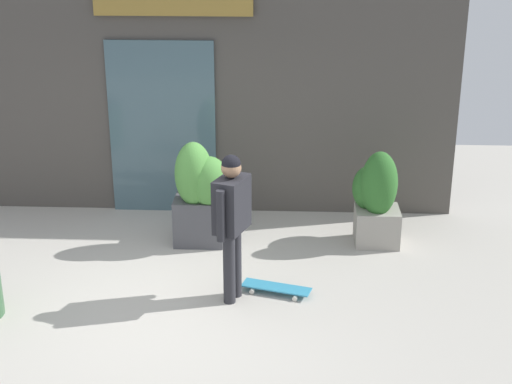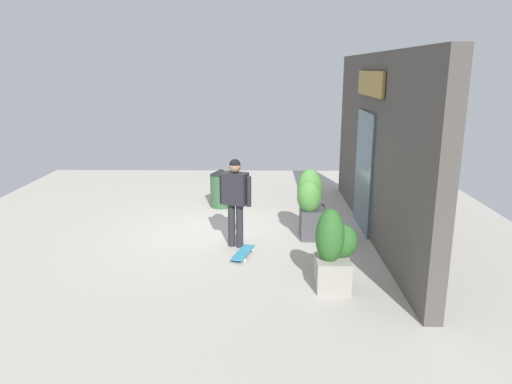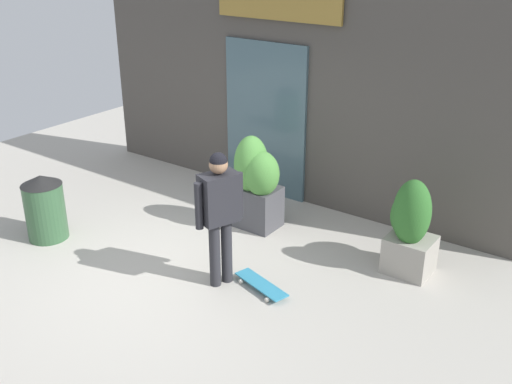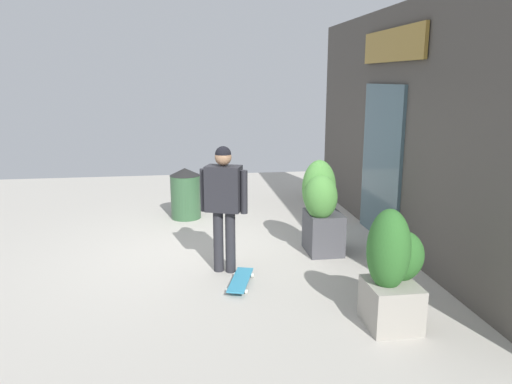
{
  "view_description": "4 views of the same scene",
  "coord_description": "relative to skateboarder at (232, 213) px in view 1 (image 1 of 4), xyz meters",
  "views": [
    {
      "loc": [
        1.36,
        -7.12,
        4.0
      ],
      "look_at": [
        0.99,
        0.54,
        1.1
      ],
      "focal_mm": 53.35,
      "sensor_mm": 36.0,
      "label": 1
    },
    {
      "loc": [
        9.05,
        0.66,
        3.19
      ],
      "look_at": [
        0.99,
        0.54,
        1.1
      ],
      "focal_mm": 33.57,
      "sensor_mm": 36.0,
      "label": 2
    },
    {
      "loc": [
        4.63,
        -4.53,
        3.85
      ],
      "look_at": [
        0.99,
        0.54,
        1.1
      ],
      "focal_mm": 41.96,
      "sensor_mm": 36.0,
      "label": 3
    },
    {
      "loc": [
        6.79,
        -0.29,
        2.45
      ],
      "look_at": [
        0.99,
        0.54,
        1.1
      ],
      "focal_mm": 34.67,
      "sensor_mm": 36.0,
      "label": 4
    }
  ],
  "objects": [
    {
      "name": "planter_box_right",
      "position": [
        1.66,
        1.54,
        -0.41
      ],
      "size": [
        0.59,
        0.64,
        1.23
      ],
      "color": "gray",
      "rests_on": "ground_plane"
    },
    {
      "name": "planter_box_left",
      "position": [
        -0.5,
        1.41,
        -0.31
      ],
      "size": [
        0.7,
        0.56,
        1.34
      ],
      "color": "#47474C",
      "rests_on": "ground_plane"
    },
    {
      "name": "ground_plane",
      "position": [
        -0.76,
        -0.17,
        -1.0
      ],
      "size": [
        12.0,
        12.0,
        0.0
      ],
      "primitive_type": "plane",
      "color": "#B2ADA3"
    },
    {
      "name": "skateboard",
      "position": [
        0.47,
        0.15,
        -0.94
      ],
      "size": [
        0.79,
        0.41,
        0.08
      ],
      "rotation": [
        0.0,
        0.0,
        -0.28
      ],
      "color": "teal",
      "rests_on": "ground_plane"
    },
    {
      "name": "building_facade",
      "position": [
        -0.77,
        2.67,
        0.73
      ],
      "size": [
        7.13,
        0.31,
        3.47
      ],
      "color": "#4C4742",
      "rests_on": "ground_plane"
    },
    {
      "name": "skateboarder",
      "position": [
        0.0,
        0.0,
        0.0
      ],
      "size": [
        0.4,
        0.58,
        1.64
      ],
      "rotation": [
        0.0,
        0.0,
        -0.36
      ],
      "color": "#28282D",
      "rests_on": "ground_plane"
    }
  ]
}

